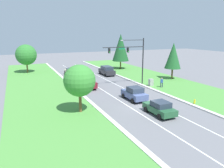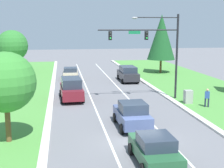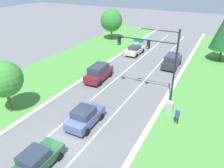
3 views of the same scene
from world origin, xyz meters
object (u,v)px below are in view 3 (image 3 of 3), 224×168
Objects in this scene: forest_sedan at (36,160)px; slate_blue_sedan at (85,117)px; utility_cabinet at (170,107)px; pedestrian at (177,115)px; traffic_signal_mast at (156,53)px; oak_far_left_tree at (111,20)px; charcoal_suv at (172,61)px; champagne_sedan at (135,50)px; oak_near_left_tree at (4,79)px; burgundy_suv at (99,73)px.

slate_blue_sedan reaches higher than forest_sedan.
utility_cabinet is 1.89m from pedestrian.
pedestrian is (7.72, 10.04, 0.15)m from forest_sedan.
traffic_signal_mast is 25.77m from oak_far_left_tree.
charcoal_suv is 1.08× the size of champagne_sedan.
oak_far_left_tree reaches higher than forest_sedan.
traffic_signal_mast is at bearing -52.04° from oak_far_left_tree.
utility_cabinet is 0.23× the size of oak_near_left_tree.
charcoal_suv is 0.92× the size of oak_near_left_tree.
charcoal_suv reaches higher than champagne_sedan.
charcoal_suv is 18.61m from slate_blue_sedan.
oak_far_left_tree reaches higher than pedestrian.
forest_sedan is at bearing -92.45° from slate_blue_sedan.
burgundy_suv is 11.84m from charcoal_suv.
burgundy_suv is at bearing 170.45° from traffic_signal_mast.
champagne_sedan is (-7.21, 2.91, -0.17)m from charcoal_suv.
utility_cabinet is at bearing -21.02° from burgundy_suv.
utility_cabinet is at bearing -76.84° from charcoal_suv.
champagne_sedan is at bearing 119.31° from traffic_signal_mast.
slate_blue_sedan is at bearing 11.84° from oak_near_left_tree.
utility_cabinet is 16.49m from oak_near_left_tree.
traffic_signal_mast reaches higher than oak_far_left_tree.
oak_far_left_tree is at bearing 148.14° from charcoal_suv.
utility_cabinet is (10.34, -3.45, -0.43)m from burgundy_suv.
forest_sedan is (-4.11, -13.71, -4.56)m from traffic_signal_mast.
charcoal_suv reaches higher than forest_sedan.
oak_far_left_tree is (-15.52, 9.81, 3.13)m from charcoal_suv.
forest_sedan is at bearing -106.70° from traffic_signal_mast.
oak_far_left_tree is at bearing 97.50° from oak_near_left_tree.
burgundy_suv is 12.10m from champagne_sedan.
forest_sedan is 36.13m from oak_far_left_tree.
utility_cabinet is (2.85, -12.63, -0.35)m from charcoal_suv.
forest_sedan is 27.33m from champagne_sedan.
slate_blue_sedan is (-3.93, -7.77, -4.45)m from traffic_signal_mast.
burgundy_suv is 12.45m from pedestrian.
champagne_sedan is 18.52m from utility_cabinet.
oak_near_left_tree is (-7.99, -1.68, 2.81)m from slate_blue_sedan.
oak_far_left_tree reaches higher than utility_cabinet.
utility_cabinet is at bearing -50.69° from oak_far_left_tree.
traffic_signal_mast is at bearing -59.23° from champagne_sedan.
charcoal_suv is (-0.31, 10.49, -4.36)m from traffic_signal_mast.
pedestrian is at bearing -45.47° from traffic_signal_mast.
traffic_signal_mast is 6.78m from pedestrian.
slate_blue_sedan is (3.87, -9.08, -0.17)m from burgundy_suv.
champagne_sedan is at bearing 158.43° from charcoal_suv.
oak_near_left_tree is (-7.80, 4.27, 2.92)m from forest_sedan.
pedestrian is 0.31× the size of oak_near_left_tree.
forest_sedan is at bearing -70.98° from oak_far_left_tree.
forest_sedan reaches higher than utility_cabinet.
burgundy_suv reaches higher than slate_blue_sedan.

